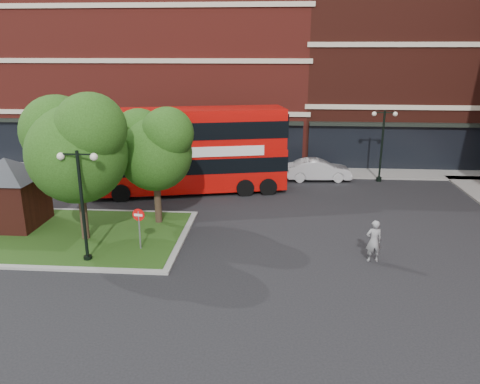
# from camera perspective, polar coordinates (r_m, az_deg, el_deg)

# --- Properties ---
(ground) EXTENTS (120.00, 120.00, 0.00)m
(ground) POSITION_cam_1_polar(r_m,az_deg,el_deg) (20.30, -3.49, -9.26)
(ground) COLOR black
(ground) RESTS_ON ground
(pavement_far) EXTENTS (44.00, 3.00, 0.12)m
(pavement_far) POSITION_cam_1_polar(r_m,az_deg,el_deg) (35.74, 0.02, 2.61)
(pavement_far) COLOR slate
(pavement_far) RESTS_ON ground
(terrace_far_left) EXTENTS (26.00, 12.00, 14.00)m
(terrace_far_left) POSITION_cam_1_polar(r_m,az_deg,el_deg) (43.37, -10.15, 14.19)
(terrace_far_left) COLOR maroon
(terrace_far_left) RESTS_ON ground
(terrace_far_right) EXTENTS (18.00, 12.00, 16.00)m
(terrace_far_right) POSITION_cam_1_polar(r_m,az_deg,el_deg) (43.55, 20.19, 14.77)
(terrace_far_right) COLOR #471911
(terrace_far_right) RESTS_ON ground
(traffic_island) EXTENTS (12.60, 7.60, 0.15)m
(traffic_island) POSITION_cam_1_polar(r_m,az_deg,el_deg) (25.16, -20.98, -4.89)
(traffic_island) COLOR gray
(traffic_island) RESTS_ON ground
(kiosk) EXTENTS (6.51, 6.51, 3.60)m
(kiosk) POSITION_cam_1_polar(r_m,az_deg,el_deg) (26.71, -26.44, 0.77)
(kiosk) COLOR #471911
(kiosk) RESTS_ON traffic_island
(tree_island_west) EXTENTS (5.40, 4.71, 7.21)m
(tree_island_west) POSITION_cam_1_polar(r_m,az_deg,el_deg) (22.93, -19.47, 5.55)
(tree_island_west) COLOR #2D2116
(tree_island_west) RESTS_ON ground
(tree_island_east) EXTENTS (4.46, 3.90, 6.29)m
(tree_island_east) POSITION_cam_1_polar(r_m,az_deg,el_deg) (24.35, -10.49, 5.54)
(tree_island_east) COLOR #2D2116
(tree_island_east) RESTS_ON ground
(lamp_island) EXTENTS (1.72, 0.36, 5.00)m
(lamp_island) POSITION_cam_1_polar(r_m,az_deg,el_deg) (20.85, -18.72, -1.05)
(lamp_island) COLOR black
(lamp_island) RESTS_ON ground
(lamp_far_left) EXTENTS (1.72, 0.36, 5.00)m
(lamp_far_left) POSITION_cam_1_polar(r_m,az_deg,el_deg) (33.10, 3.23, 6.31)
(lamp_far_left) COLOR black
(lamp_far_left) RESTS_ON ground
(lamp_far_right) EXTENTS (1.72, 0.36, 5.00)m
(lamp_far_right) POSITION_cam_1_polar(r_m,az_deg,el_deg) (33.92, 16.95, 5.86)
(lamp_far_right) COLOR black
(lamp_far_right) RESTS_ON ground
(bus) EXTENTS (12.74, 5.52, 4.74)m
(bus) POSITION_cam_1_polar(r_m,az_deg,el_deg) (30.11, -6.37, 5.71)
(bus) COLOR #B40A07
(bus) RESTS_ON ground
(woman) EXTENTS (0.75, 0.55, 1.91)m
(woman) POSITION_cam_1_polar(r_m,az_deg,el_deg) (21.32, 15.99, -5.76)
(woman) COLOR gray
(woman) RESTS_ON ground
(car_silver) EXTENTS (4.19, 1.80, 1.41)m
(car_silver) POSITION_cam_1_polar(r_m,az_deg,el_deg) (34.12, -6.33, 2.92)
(car_silver) COLOR silver
(car_silver) RESTS_ON ground
(car_white) EXTENTS (4.68, 1.93, 1.51)m
(car_white) POSITION_cam_1_polar(r_m,az_deg,el_deg) (33.69, 9.51, 2.68)
(car_white) COLOR silver
(car_white) RESTS_ON ground
(no_entry_sign) EXTENTS (0.57, 0.13, 2.08)m
(no_entry_sign) POSITION_cam_1_polar(r_m,az_deg,el_deg) (21.77, -12.22, -3.50)
(no_entry_sign) COLOR slate
(no_entry_sign) RESTS_ON ground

